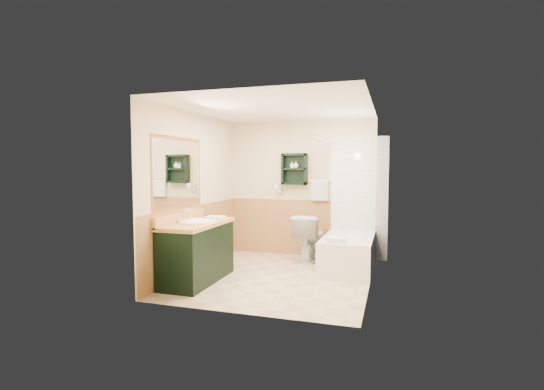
{
  "coord_description": "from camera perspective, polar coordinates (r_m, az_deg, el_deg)",
  "views": [
    {
      "loc": [
        1.58,
        -5.36,
        1.58
      ],
      "look_at": [
        -0.14,
        0.2,
        1.17
      ],
      "focal_mm": 26.0,
      "sensor_mm": 36.0,
      "label": 1
    }
  ],
  "objects": [
    {
      "name": "vanity_book",
      "position": [
        6.05,
        -9.85,
        -2.14
      ],
      "size": [
        0.16,
        0.08,
        0.22
      ],
      "primitive_type": "imported",
      "rotation": [
        0.0,
        0.0,
        0.39
      ],
      "color": "black",
      "rests_on": "vanity"
    },
    {
      "name": "towel_bar",
      "position": [
        6.92,
        6.96,
        2.1
      ],
      "size": [
        0.4,
        0.06,
        0.4
      ],
      "primitive_type": null,
      "color": "silver",
      "rests_on": "back_wall"
    },
    {
      "name": "tile_accent",
      "position": [
        6.12,
        14.38,
        6.91
      ],
      "size": [
        1.5,
        1.5,
        0.1
      ],
      "primitive_type": null,
      "color": "#13432E",
      "rests_on": "right_wall"
    },
    {
      "name": "wainscot_back",
      "position": [
        7.11,
        4.16,
        -4.72
      ],
      "size": [
        2.58,
        2.58,
        1.0
      ],
      "primitive_type": null,
      "color": "tan",
      "rests_on": "back_wall"
    },
    {
      "name": "mirror_glass",
      "position": [
        5.59,
        -13.44,
        3.12
      ],
      "size": [
        1.2,
        1.2,
        0.9
      ],
      "primitive_type": null,
      "color": "white",
      "rests_on": "left_wall"
    },
    {
      "name": "tub_towel",
      "position": [
        5.76,
        9.25,
        -6.42
      ],
      "size": [
        0.26,
        0.22,
        0.07
      ],
      "primitive_type": "cube",
      "color": "silver",
      "rests_on": "bathtub"
    },
    {
      "name": "left_wall",
      "position": [
        6.1,
        -11.21,
        0.4
      ],
      "size": [
        0.04,
        3.0,
        2.4
      ],
      "primitive_type": "cube",
      "color": "#F9EFC3",
      "rests_on": "ground"
    },
    {
      "name": "soap_bottle_a",
      "position": [
        6.97,
        2.92,
        4.13
      ],
      "size": [
        0.07,
        0.12,
        0.05
      ],
      "primitive_type": "imported",
      "rotation": [
        0.0,
        0.0,
        0.12
      ],
      "color": "white",
      "rests_on": "wall_shelf"
    },
    {
      "name": "mirror_frame",
      "position": [
        5.59,
        -13.48,
        3.12
      ],
      "size": [
        1.3,
        1.3,
        1.0
      ],
      "primitive_type": null,
      "color": "brown",
      "rests_on": "left_wall"
    },
    {
      "name": "soap_bottle_b",
      "position": [
        6.96,
        3.49,
        4.29
      ],
      "size": [
        0.11,
        0.13,
        0.09
      ],
      "primitive_type": "imported",
      "rotation": [
        0.0,
        0.0,
        -0.12
      ],
      "color": "white",
      "rests_on": "wall_shelf"
    },
    {
      "name": "wainscot_left",
      "position": [
        6.17,
        -10.83,
        -6.11
      ],
      "size": [
        2.98,
        2.98,
        1.0
      ],
      "primitive_type": null,
      "color": "tan",
      "rests_on": "left_wall"
    },
    {
      "name": "hair_dryer",
      "position": [
        7.08,
        0.93,
        0.96
      ],
      "size": [
        0.1,
        0.24,
        0.18
      ],
      "primitive_type": null,
      "color": "silver",
      "rests_on": "back_wall"
    },
    {
      "name": "shower_curtain",
      "position": [
        6.38,
        7.69,
        0.14
      ],
      "size": [
        1.05,
        1.05,
        1.7
      ],
      "primitive_type": null,
      "color": "beige",
      "rests_on": "curtain_rod"
    },
    {
      "name": "tile_right",
      "position": [
        6.14,
        14.33,
        -1.04
      ],
      "size": [
        1.5,
        1.5,
        2.1
      ],
      "primitive_type": null,
      "color": "white",
      "rests_on": "right_wall"
    },
    {
      "name": "toilet",
      "position": [
        6.75,
        5.61,
        -6.17
      ],
      "size": [
        0.54,
        0.84,
        0.77
      ],
      "primitive_type": "imported",
      "rotation": [
        0.0,
        0.0,
        3.01
      ],
      "color": "white",
      "rests_on": "ground"
    },
    {
      "name": "wall_shelf",
      "position": [
        6.97,
        3.25,
        3.78
      ],
      "size": [
        0.45,
        0.15,
        0.55
      ],
      "primitive_type": "cube",
      "color": "black",
      "rests_on": "back_wall"
    },
    {
      "name": "bathtub",
      "position": [
        6.34,
        11.0,
        -8.12
      ],
      "size": [
        0.76,
        1.5,
        0.5
      ],
      "primitive_type": "cube",
      "color": "white",
      "rests_on": "ground"
    },
    {
      "name": "ceiling",
      "position": [
        5.65,
        0.78,
        12.6
      ],
      "size": [
        2.6,
        3.0,
        0.04
      ],
      "primitive_type": "cube",
      "color": "white",
      "rests_on": "back_wall"
    },
    {
      "name": "right_wall",
      "position": [
        5.38,
        14.38,
        -0.13
      ],
      "size": [
        0.04,
        3.0,
        2.4
      ],
      "primitive_type": "cube",
      "color": "#F9EFC3",
      "rests_on": "ground"
    },
    {
      "name": "back_wall",
      "position": [
        7.07,
        4.25,
        0.94
      ],
      "size": [
        2.6,
        0.04,
        2.4
      ],
      "primitive_type": "cube",
      "color": "#F9EFC3",
      "rests_on": "ground"
    },
    {
      "name": "vanity",
      "position": [
        5.59,
        -10.77,
        -8.07
      ],
      "size": [
        0.59,
        1.3,
        0.83
      ],
      "primitive_type": "cube",
      "color": "black",
      "rests_on": "ground"
    },
    {
      "name": "floor",
      "position": [
        5.8,
        0.75,
        -11.75
      ],
      "size": [
        3.0,
        3.0,
        0.0
      ],
      "primitive_type": "plane",
      "color": "#CAB693",
      "rests_on": "ground"
    },
    {
      "name": "counter_towel",
      "position": [
        5.81,
        -8.2,
        -3.25
      ],
      "size": [
        0.27,
        0.21,
        0.04
      ],
      "primitive_type": "cube",
      "color": "silver",
      "rests_on": "vanity"
    },
    {
      "name": "curtain_rod",
      "position": [
        6.21,
        7.5,
        7.88
      ],
      "size": [
        0.03,
        1.6,
        0.03
      ],
      "primitive_type": "cylinder",
      "rotation": [
        1.57,
        0.0,
        0.0
      ],
      "color": "silver",
      "rests_on": "back_wall"
    },
    {
      "name": "tile_back",
      "position": [
        6.88,
        12.52,
        -0.48
      ],
      "size": [
        0.95,
        0.95,
        2.1
      ],
      "primitive_type": null,
      "color": "white",
      "rests_on": "back_wall"
    }
  ]
}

